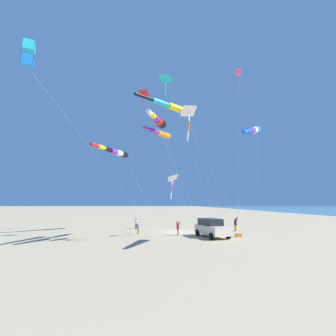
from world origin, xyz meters
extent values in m
plane|color=tan|center=(0.00, 0.00, 0.00)|extent=(600.00, 600.00, 0.00)
cube|color=beige|center=(3.06, -4.76, 0.75)|extent=(3.10, 4.66, 0.84)
cube|color=black|center=(2.95, -4.43, 1.51)|extent=(2.35, 2.96, 0.68)
cylinder|color=black|center=(4.40, -5.86, 0.33)|extent=(0.41, 0.70, 0.66)
cylinder|color=black|center=(2.64, -6.44, 0.33)|extent=(0.41, 0.70, 0.66)
cylinder|color=black|center=(3.49, -3.08, 0.33)|extent=(0.41, 0.70, 0.66)
cylinder|color=black|center=(1.73, -3.66, 0.33)|extent=(0.41, 0.70, 0.66)
cube|color=orange|center=(5.84, -4.53, 0.18)|extent=(0.60, 0.40, 0.36)
cube|color=white|center=(5.84, -4.53, 0.39)|extent=(0.62, 0.42, 0.06)
cube|color=gold|center=(7.09, 0.34, 0.36)|extent=(0.31, 0.29, 0.72)
cylinder|color=#232328|center=(7.09, 0.34, 1.02)|extent=(0.47, 0.47, 0.60)
sphere|color=brown|center=(7.09, 0.34, 1.44)|extent=(0.23, 0.23, 0.23)
cylinder|color=#232328|center=(7.30, 0.35, 1.48)|extent=(0.33, 0.31, 0.45)
cylinder|color=#232328|center=(7.10, 0.13, 1.48)|extent=(0.33, 0.31, 0.45)
cube|color=#232328|center=(-5.60, 3.49, 0.33)|extent=(0.23, 0.28, 0.65)
cylinder|color=silver|center=(-5.60, 3.49, 0.92)|extent=(0.40, 0.40, 0.54)
sphere|color=brown|center=(-5.60, 3.49, 1.29)|extent=(0.20, 0.20, 0.20)
cylinder|color=silver|center=(-5.66, 3.67, 1.33)|extent=(0.22, 0.33, 0.41)
cylinder|color=silver|center=(-5.42, 3.55, 1.33)|extent=(0.22, 0.33, 0.41)
cube|color=#8E6B9E|center=(-0.34, -3.28, 0.33)|extent=(0.13, 0.26, 0.65)
cylinder|color=#B72833|center=(-0.34, -3.28, 0.92)|extent=(0.30, 0.30, 0.54)
sphere|color=brown|center=(-0.34, -3.28, 1.29)|extent=(0.20, 0.20, 0.20)
cylinder|color=#B72833|center=(-0.20, -3.41, 1.33)|extent=(0.08, 0.33, 0.41)
cylinder|color=#B72833|center=(-0.47, -3.41, 1.33)|extent=(0.08, 0.33, 0.41)
cube|color=gold|center=(-4.73, -2.06, 0.29)|extent=(0.24, 0.14, 0.58)
cylinder|color=#8E6B9E|center=(-4.73, -2.06, 0.82)|extent=(0.30, 0.30, 0.48)
sphere|color=beige|center=(-4.73, -2.06, 1.15)|extent=(0.18, 0.18, 0.18)
cylinder|color=#8E6B9E|center=(-4.86, -2.16, 1.19)|extent=(0.30, 0.11, 0.36)
cylinder|color=#8E6B9E|center=(-4.83, -1.93, 1.19)|extent=(0.30, 0.11, 0.36)
cylinder|color=yellow|center=(-0.31, 0.12, 15.96)|extent=(2.53, 2.31, 0.89)
cylinder|color=#1EB7C6|center=(-2.28, -1.52, 15.93)|extent=(2.38, 2.13, 0.65)
cylinder|color=black|center=(-4.26, -3.17, 15.90)|extent=(2.23, 1.94, 0.42)
cylinder|color=white|center=(4.51, 1.55, 7.88)|extent=(7.66, 1.22, 15.76)
cylinder|color=orange|center=(-1.71, -4.82, 10.70)|extent=(1.15, 1.59, 0.78)
cylinder|color=orange|center=(-2.28, -6.09, 10.52)|extent=(1.05, 1.53, 0.67)
cylinder|color=purple|center=(-2.85, -7.37, 10.34)|extent=(0.94, 1.47, 0.56)
cylinder|color=purple|center=(-3.42, -8.64, 10.15)|extent=(0.83, 1.42, 0.45)
cylinder|color=white|center=(-0.11, -3.53, 5.32)|extent=(2.63, 1.32, 10.63)
pyramid|color=#EF4C93|center=(4.84, -9.51, 15.36)|extent=(0.98, 1.08, 0.40)
cylinder|color=black|center=(4.87, -9.53, 15.31)|extent=(0.62, 0.42, 0.44)
cylinder|color=#EF4C93|center=(4.86, -9.55, 15.06)|extent=(0.10, 0.13, 0.42)
cylinder|color=red|center=(4.84, -9.57, 14.64)|extent=(0.10, 0.10, 0.42)
cylinder|color=#EF4C93|center=(4.84, -9.57, 14.23)|extent=(0.11, 0.11, 0.42)
cylinder|color=white|center=(5.00, -8.14, 7.64)|extent=(0.27, 2.78, 15.27)
pyramid|color=white|center=(0.33, -8.22, 12.14)|extent=(2.04, 2.40, 0.77)
cylinder|color=black|center=(0.38, -8.24, 12.03)|extent=(1.54, 0.73, 0.78)
cylinder|color=white|center=(0.42, -8.24, 11.47)|extent=(0.24, 0.15, 0.93)
cylinder|color=orange|center=(0.42, -8.19, 10.55)|extent=(0.30, 0.30, 0.94)
cylinder|color=white|center=(0.32, -8.10, 9.64)|extent=(0.29, 0.27, 0.93)
cylinder|color=white|center=(2.65, -5.29, 5.98)|extent=(4.57, 5.93, 11.95)
cylinder|color=black|center=(-2.17, -8.04, 10.87)|extent=(0.99, 0.93, 0.81)
cylinder|color=red|center=(-2.41, -8.66, 10.89)|extent=(0.89, 0.89, 0.70)
cylinder|color=purple|center=(-2.65, -9.28, 10.91)|extent=(0.78, 0.84, 0.59)
cylinder|color=yellow|center=(-2.90, -9.90, 10.92)|extent=(0.68, 0.80, 0.48)
cylinder|color=white|center=(-3.14, -10.51, 10.94)|extent=(0.58, 0.76, 0.38)
cylinder|color=white|center=(-0.82, -5.38, 5.33)|extent=(2.47, 4.71, 10.67)
pyramid|color=#1EB7C6|center=(-1.77, -6.14, 16.57)|extent=(1.70, 1.59, 0.53)
cylinder|color=black|center=(-1.74, -6.17, 16.49)|extent=(0.72, 0.97, 0.54)
cylinder|color=#1EB7C6|center=(-1.78, -6.19, 16.10)|extent=(0.20, 0.18, 0.66)
cylinder|color=green|center=(-1.79, -6.22, 15.46)|extent=(0.17, 0.14, 0.65)
cylinder|color=#1EB7C6|center=(-1.75, -6.21, 14.82)|extent=(0.18, 0.17, 0.65)
cylinder|color=white|center=(1.92, -1.67, 8.22)|extent=(7.33, 9.01, 16.44)
cylinder|color=black|center=(-5.98, -6.04, 8.30)|extent=(0.89, 1.15, 0.66)
cylinder|color=white|center=(-6.28, -6.97, 8.25)|extent=(0.83, 1.13, 0.59)
cylinder|color=purple|center=(-6.59, -7.91, 8.20)|extent=(0.76, 1.11, 0.52)
cylinder|color=black|center=(-6.89, -8.85, 8.15)|extent=(0.70, 1.08, 0.46)
cylinder|color=yellow|center=(-7.20, -9.78, 8.10)|extent=(0.64, 1.06, 0.39)
cylinder|color=red|center=(-7.50, -10.72, 8.06)|extent=(0.57, 1.03, 0.32)
cylinder|color=white|center=(-3.91, -5.23, 4.09)|extent=(3.84, 0.69, 8.17)
pyramid|color=red|center=(-4.67, 0.52, 18.19)|extent=(1.66, 1.67, 0.72)
cylinder|color=black|center=(-4.63, 0.48, 18.12)|extent=(0.80, 0.76, 0.82)
cylinder|color=red|center=(-4.62, 0.52, 17.72)|extent=(0.14, 0.20, 0.68)
cylinder|color=purple|center=(-4.63, 0.58, 17.05)|extent=(0.18, 0.19, 0.67)
cylinder|color=red|center=(-4.63, 0.59, 16.38)|extent=(0.17, 0.15, 0.67)
cylinder|color=white|center=(-1.00, -1.16, 9.03)|extent=(7.28, 3.28, 18.07)
cylinder|color=blue|center=(6.50, -8.80, 10.05)|extent=(1.30, 1.42, 1.03)
cylinder|color=white|center=(5.95, -9.61, 9.75)|extent=(1.20, 1.34, 0.93)
cylinder|color=purple|center=(5.40, -10.42, 9.45)|extent=(1.10, 1.25, 0.83)
cylinder|color=blue|center=(4.85, -11.22, 9.15)|extent=(0.99, 1.17, 0.73)
cylinder|color=blue|center=(4.30, -12.03, 8.84)|extent=(0.89, 1.08, 0.63)
cylinder|color=white|center=(8.35, -4.11, 5.01)|extent=(3.14, 8.57, 10.01)
cube|color=#1EB7C6|center=(-12.29, -12.62, 15.29)|extent=(1.03, 1.03, 0.79)
cube|color=blue|center=(-12.29, -12.62, 14.03)|extent=(1.03, 1.03, 0.79)
cylinder|color=black|center=(-12.50, -13.14, 14.66)|extent=(0.02, 0.02, 2.04)
cylinder|color=black|center=(-11.78, -12.83, 14.66)|extent=(0.02, 0.02, 2.04)
cylinder|color=black|center=(-12.81, -12.42, 14.66)|extent=(0.02, 0.02, 2.04)
cylinder|color=black|center=(-12.09, -12.11, 14.66)|extent=(0.02, 0.02, 2.04)
cylinder|color=white|center=(-7.41, -7.61, 6.82)|extent=(9.78, 10.03, 13.64)
pyramid|color=white|center=(-1.04, -4.59, 6.12)|extent=(1.55, 1.80, 0.73)
cylinder|color=black|center=(-0.99, -4.62, 6.05)|extent=(1.02, 0.57, 0.83)
cylinder|color=white|center=(-1.01, -4.60, 5.62)|extent=(0.19, 0.19, 0.70)
cylinder|color=#EF4C93|center=(-1.06, -4.54, 4.93)|extent=(0.22, 0.23, 0.71)
cylinder|color=white|center=(-1.12, -4.49, 4.23)|extent=(0.16, 0.13, 0.70)
cylinder|color=white|center=(0.49, -3.10, 3.00)|extent=(2.99, 3.04, 5.99)
camera|label=1|loc=(-2.02, -28.93, 3.39)|focal=24.72mm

